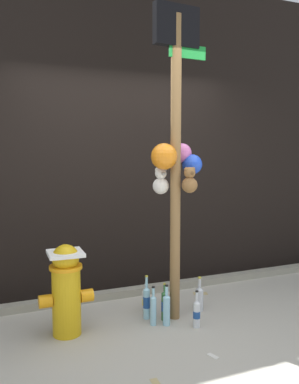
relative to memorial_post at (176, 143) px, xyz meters
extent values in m
plane|color=#ADA899|center=(-0.19, -0.42, -1.66)|extent=(14.00, 14.00, 0.00)
cube|color=black|center=(-0.19, 1.08, 0.11)|extent=(10.00, 0.20, 3.54)
cube|color=gray|center=(-0.19, 0.71, -1.62)|extent=(8.00, 0.12, 0.08)
cylinder|color=olive|center=(-0.01, -0.01, -0.26)|extent=(0.10, 0.10, 2.80)
cube|color=#198C33|center=(0.11, -0.01, 0.82)|extent=(0.38, 0.03, 0.12)
cube|color=black|center=(-0.01, -0.01, 1.04)|extent=(0.44, 0.11, 0.36)
sphere|color=#D66BB2|center=(0.12, 0.11, -0.09)|extent=(0.19, 0.19, 0.19)
sphere|color=blue|center=(0.20, 0.05, -0.20)|extent=(0.19, 0.19, 0.19)
sphere|color=orange|center=(-0.13, -0.04, -0.12)|extent=(0.24, 0.24, 0.24)
sphere|color=brown|center=(0.09, -0.11, -0.38)|extent=(0.15, 0.15, 0.15)
sphere|color=brown|center=(0.09, -0.11, -0.27)|extent=(0.10, 0.10, 0.10)
sphere|color=brown|center=(0.05, -0.11, -0.24)|extent=(0.04, 0.04, 0.04)
sphere|color=brown|center=(0.12, -0.11, -0.24)|extent=(0.04, 0.04, 0.04)
sphere|color=brown|center=(0.09, -0.16, -0.27)|extent=(0.04, 0.04, 0.04)
sphere|color=silver|center=(-0.12, 0.07, -0.39)|extent=(0.15, 0.15, 0.15)
sphere|color=silver|center=(-0.12, 0.07, -0.28)|extent=(0.11, 0.11, 0.11)
sphere|color=silver|center=(-0.16, 0.07, -0.24)|extent=(0.04, 0.04, 0.04)
sphere|color=silver|center=(-0.08, 0.07, -0.24)|extent=(0.04, 0.04, 0.04)
sphere|color=#9D9992|center=(-0.12, 0.02, -0.28)|extent=(0.04, 0.04, 0.04)
cylinder|color=gold|center=(-1.02, 0.04, -1.37)|extent=(0.25, 0.25, 0.58)
cylinder|color=orange|center=(-1.02, 0.04, -1.06)|extent=(0.28, 0.28, 0.03)
sphere|color=gold|center=(-1.02, 0.04, -0.98)|extent=(0.23, 0.23, 0.23)
cylinder|color=orange|center=(-1.20, 0.04, -1.34)|extent=(0.11, 0.11, 0.11)
cylinder|color=orange|center=(-0.84, 0.04, -1.34)|extent=(0.11, 0.11, 0.11)
cube|color=white|center=(-1.02, 0.04, -0.94)|extent=(0.30, 0.30, 0.03)
cylinder|color=silver|center=(0.09, -0.27, -1.55)|extent=(0.06, 0.06, 0.23)
cone|color=silver|center=(0.09, -0.27, -1.42)|extent=(0.06, 0.06, 0.03)
cylinder|color=silver|center=(0.09, -0.27, -1.37)|extent=(0.02, 0.02, 0.08)
cylinder|color=#1E478C|center=(0.09, -0.27, -1.54)|extent=(0.06, 0.06, 0.06)
cylinder|color=black|center=(0.09, -0.27, -1.32)|extent=(0.03, 0.03, 0.01)
cylinder|color=silver|center=(0.03, 0.09, -1.55)|extent=(0.08, 0.08, 0.21)
cone|color=silver|center=(0.03, 0.09, -1.43)|extent=(0.08, 0.08, 0.03)
cylinder|color=silver|center=(0.03, 0.09, -1.37)|extent=(0.03, 0.03, 0.08)
cylinder|color=#1E478C|center=(0.03, 0.09, -1.55)|extent=(0.08, 0.08, 0.08)
cylinder|color=gold|center=(0.03, 0.09, -1.33)|extent=(0.03, 0.03, 0.01)
cylinder|color=#93CCE0|center=(-0.15, -0.13, -1.53)|extent=(0.07, 0.07, 0.26)
cone|color=#93CCE0|center=(-0.15, -0.13, -1.38)|extent=(0.07, 0.07, 0.03)
cylinder|color=#93CCE0|center=(-0.15, -0.13, -1.33)|extent=(0.03, 0.03, 0.08)
cylinder|color=black|center=(-0.15, -0.13, -1.29)|extent=(0.03, 0.03, 0.01)
cylinder|color=silver|center=(0.30, 0.05, -1.55)|extent=(0.08, 0.08, 0.21)
cone|color=silver|center=(0.30, 0.05, -1.43)|extent=(0.08, 0.08, 0.03)
cylinder|color=silver|center=(0.30, 0.05, -1.37)|extent=(0.03, 0.03, 0.09)
cylinder|color=gold|center=(0.30, 0.05, -1.32)|extent=(0.03, 0.03, 0.01)
cylinder|color=#93CCE0|center=(-0.26, -0.08, -1.53)|extent=(0.06, 0.06, 0.26)
cone|color=#93CCE0|center=(-0.26, -0.08, -1.39)|extent=(0.06, 0.06, 0.02)
cylinder|color=#93CCE0|center=(-0.26, -0.08, -1.34)|extent=(0.03, 0.03, 0.07)
cylinder|color=black|center=(-0.26, -0.08, -1.30)|extent=(0.03, 0.03, 0.01)
cylinder|color=#93CCE0|center=(-0.26, 0.07, -1.52)|extent=(0.06, 0.06, 0.28)
cone|color=#93CCE0|center=(-0.26, 0.07, -1.36)|extent=(0.06, 0.06, 0.03)
cylinder|color=#93CCE0|center=(-0.26, 0.07, -1.30)|extent=(0.02, 0.02, 0.10)
cylinder|color=#1E478C|center=(-0.26, 0.07, -1.50)|extent=(0.07, 0.07, 0.11)
cylinder|color=gold|center=(-0.26, 0.07, -1.25)|extent=(0.03, 0.03, 0.01)
cylinder|color=#337038|center=(-0.12, -0.02, -1.53)|extent=(0.06, 0.06, 0.26)
cone|color=#337038|center=(-0.12, -0.02, -1.39)|extent=(0.06, 0.06, 0.02)
cylinder|color=#337038|center=(-0.12, -0.02, -1.35)|extent=(0.02, 0.02, 0.06)
cylinder|color=#1E478C|center=(-0.12, -0.02, -1.52)|extent=(0.06, 0.06, 0.09)
cylinder|color=gold|center=(-0.12, -0.02, -1.31)|extent=(0.02, 0.02, 0.01)
cylinder|color=silver|center=(-0.19, 0.26, -1.56)|extent=(0.07, 0.07, 0.19)
cone|color=silver|center=(-0.19, 0.26, -1.45)|extent=(0.07, 0.07, 0.03)
cylinder|color=silver|center=(-0.19, 0.26, -1.41)|extent=(0.03, 0.03, 0.06)
cylinder|color=#D8C64C|center=(-0.19, 0.26, -1.57)|extent=(0.07, 0.07, 0.06)
cylinder|color=black|center=(-0.19, 0.26, -1.37)|extent=(0.03, 0.03, 0.01)
cube|color=silver|center=(-0.05, -0.77, -1.66)|extent=(0.07, 0.11, 0.01)
cube|color=tan|center=(0.54, 0.46, -1.66)|extent=(0.18, 0.13, 0.01)
cube|color=tan|center=(-0.60, -0.92, -1.66)|extent=(0.06, 0.10, 0.01)
camera|label=1|loc=(-1.61, -3.27, -0.08)|focal=36.81mm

